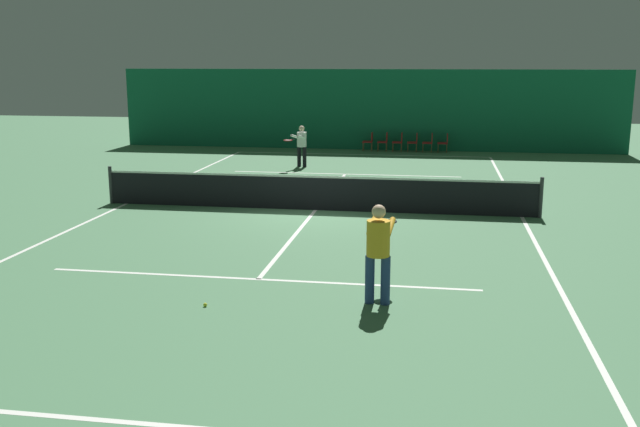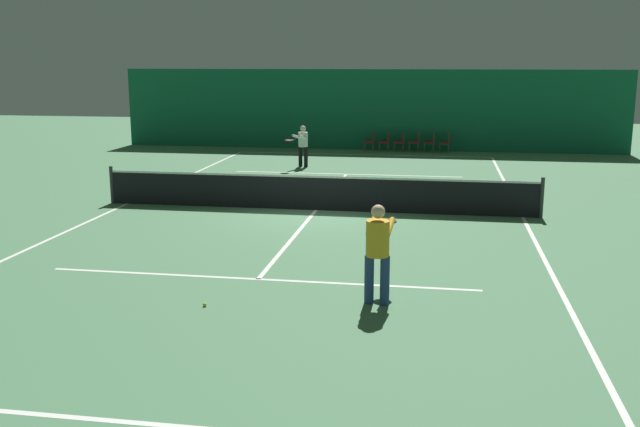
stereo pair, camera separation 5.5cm
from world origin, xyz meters
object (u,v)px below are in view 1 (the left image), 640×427
Objects in this scene: tennis_ball at (205,305)px; courtside_chair_4 at (429,141)px; courtside_chair_1 at (384,140)px; tennis_net at (315,192)px; courtside_chair_5 at (444,142)px; courtside_chair_2 at (399,141)px; courtside_chair_3 at (414,141)px; player_near at (379,246)px; courtside_chair_0 at (369,140)px; player_far at (301,143)px.

courtside_chair_4 is at bearing 80.90° from tennis_ball.
courtside_chair_4 is (2.01, 0.00, 0.00)m from courtside_chair_1.
tennis_net is 14.29× the size of courtside_chair_5.
tennis_net reaches higher than courtside_chair_2.
courtside_chair_3 is at bearing -90.00° from courtside_chair_4.
player_near is at bearing -3.47° from courtside_chair_5.
player_near is 2.03× the size of courtside_chair_2.
tennis_ball is at bearing -1.95° from courtside_chair_0.
courtside_chair_4 is at bearing 3.34° from player_near.
courtside_chair_0 is (2.12, 5.35, -0.44)m from player_far.
player_near is 2.03× the size of courtside_chair_3.
tennis_ball is at bearing -5.55° from courtside_chair_2.
courtside_chair_3 and courtside_chair_4 have the same top height.
tennis_net is 13.34m from courtside_chair_2.
player_near is at bearing 2.12° from courtside_chair_2.
courtside_chair_0 is 1.00× the size of courtside_chair_5.
courtside_chair_1 is 1.00× the size of courtside_chair_4.
player_far is 6.77m from courtside_chair_3.
courtside_chair_0 is (-2.10, 20.60, -0.51)m from player_near.
player_far is at bearing -45.65° from courtside_chair_5.
player_far is 1.88× the size of courtside_chair_1.
tennis_ball is at bearing -93.61° from tennis_net.
tennis_net is at bearing 34.99° from player_far.
courtside_chair_5 is (5.47, 5.35, -0.44)m from player_far.
player_near is 20.62m from courtside_chair_2.
player_near is at bearing 36.93° from player_far.
courtside_chair_0 is 2.68m from courtside_chair_4.
courtside_chair_0 is 1.00× the size of courtside_chair_2.
courtside_chair_5 is at bearing 90.00° from courtside_chair_3.
courtside_chair_1 is at bearing 86.25° from tennis_ball.
courtside_chair_1 is (-1.43, 20.60, -0.51)m from player_near.
courtside_chair_5 is (1.34, 0.00, 0.00)m from courtside_chair_3.
player_far reaches higher than courtside_chair_3.
courtside_chair_3 and courtside_chair_5 have the same top height.
courtside_chair_0 is at bearing 88.05° from tennis_ball.
courtside_chair_5 is at bearing 90.00° from courtside_chair_2.
courtside_chair_2 is at bearing 168.56° from player_far.
courtside_chair_1 is 1.34m from courtside_chair_3.
player_near is 2.03× the size of courtside_chair_4.
player_far reaches higher than tennis_net.
tennis_net is at bearing -3.84° from courtside_chair_1.
courtside_chair_0 is (0.22, 13.25, -0.03)m from tennis_net.
player_far is at bearing 103.53° from tennis_net.
courtside_chair_3 is at bearing 163.78° from player_far.
courtside_chair_5 is (2.68, 0.00, 0.00)m from courtside_chair_1.
courtside_chair_5 is (3.57, 13.25, -0.03)m from tennis_net.
player_far is 16.00m from tennis_ball.
courtside_chair_4 is at bearing 90.00° from courtside_chair_0.
player_far is at bearing -21.61° from courtside_chair_0.
player_near is 20.64m from courtside_chair_5.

